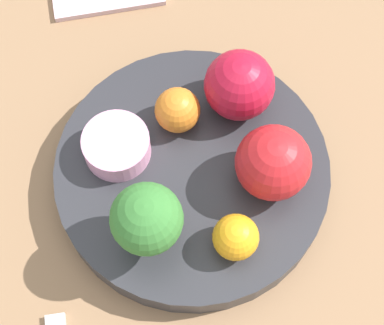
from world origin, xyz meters
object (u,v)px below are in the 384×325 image
(apple_red, at_px, (273,166))
(orange_front, at_px, (236,237))
(bowl, at_px, (192,174))
(small_cup, at_px, (117,146))
(orange_back, at_px, (177,110))
(apple_green, at_px, (239,85))
(broccoli, at_px, (147,220))

(apple_red, distance_m, orange_front, 0.06)
(orange_front, bearing_deg, apple_red, 159.49)
(bowl, height_order, small_cup, small_cup)
(orange_front, relative_size, small_cup, 0.65)
(orange_front, distance_m, orange_back, 0.12)
(apple_green, xyz_separation_m, orange_front, (0.13, 0.01, -0.01))
(broccoli, height_order, apple_green, broccoli)
(small_cup, bearing_deg, apple_red, 86.44)
(orange_back, bearing_deg, bowl, 23.89)
(apple_red, distance_m, orange_back, 0.10)
(broccoli, xyz_separation_m, small_cup, (-0.07, -0.04, -0.03))
(small_cup, bearing_deg, bowl, 85.56)
(small_cup, bearing_deg, orange_back, 128.74)
(orange_back, bearing_deg, broccoli, -3.11)
(bowl, height_order, orange_front, orange_front)
(small_cup, bearing_deg, orange_front, 58.33)
(orange_back, bearing_deg, small_cup, -51.26)
(apple_green, height_order, orange_back, apple_green)
(apple_red, bearing_deg, orange_front, -20.51)
(bowl, distance_m, apple_green, 0.09)
(orange_front, bearing_deg, small_cup, -121.67)
(apple_green, bearing_deg, orange_back, -62.57)
(apple_green, bearing_deg, orange_front, 5.70)
(broccoli, relative_size, apple_green, 1.22)
(broccoli, bearing_deg, apple_green, 157.59)
(apple_green, xyz_separation_m, small_cup, (0.06, -0.10, -0.02))
(broccoli, bearing_deg, apple_red, 124.97)
(orange_back, relative_size, small_cup, 0.69)
(orange_front, xyz_separation_m, small_cup, (-0.07, -0.11, -0.01))
(broccoli, bearing_deg, bowl, 159.62)
(apple_red, height_order, small_cup, apple_red)
(orange_back, bearing_deg, apple_red, 61.77)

